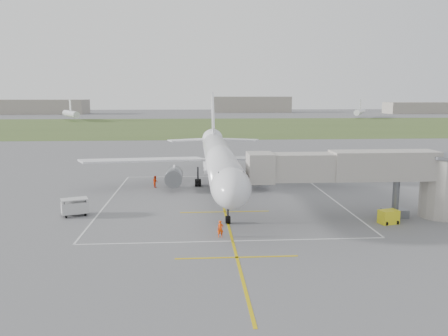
{
  "coord_description": "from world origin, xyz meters",
  "views": [
    {
      "loc": [
        -3.28,
        -57.42,
        12.93
      ],
      "look_at": [
        0.31,
        -4.0,
        4.0
      ],
      "focal_mm": 35.0,
      "sensor_mm": 36.0,
      "label": 1
    }
  ],
  "objects": [
    {
      "name": "ramp_worker_wing",
      "position": [
        -8.96,
        3.87,
        0.84
      ],
      "size": [
        0.94,
        1.01,
        1.68
      ],
      "primitive_type": "imported",
      "rotation": [
        0.0,
        0.0,
        2.04
      ],
      "color": "red",
      "rests_on": "ground"
    },
    {
      "name": "ground",
      "position": [
        0.0,
        0.0,
        0.0
      ],
      "size": [
        700.0,
        700.0,
        0.0
      ],
      "primitive_type": "plane",
      "color": "#5A5A5C",
      "rests_on": "ground"
    },
    {
      "name": "baggage_cart",
      "position": [
        -16.38,
        -10.48,
        0.97
      ],
      "size": [
        3.14,
        2.5,
        1.9
      ],
      "rotation": [
        0.0,
        0.0,
        0.36
      ],
      "color": "#B7B7B7",
      "rests_on": "ground"
    },
    {
      "name": "jet_bridge",
      "position": [
        15.72,
        -13.5,
        4.74
      ],
      "size": [
        23.4,
        5.0,
        7.2
      ],
      "color": "gray",
      "rests_on": "ground"
    },
    {
      "name": "ramp_worker_nose",
      "position": [
        -1.02,
        -18.82,
        0.79
      ],
      "size": [
        0.59,
        0.4,
        1.57
      ],
      "primitive_type": "imported",
      "rotation": [
        0.0,
        0.0,
        0.05
      ],
      "color": "#FF4608",
      "rests_on": "ground"
    },
    {
      "name": "grass_strip",
      "position": [
        0.0,
        130.0,
        0.01
      ],
      "size": [
        700.0,
        120.0,
        0.02
      ],
      "primitive_type": "cube",
      "color": "#445A27",
      "rests_on": "ground"
    },
    {
      "name": "distant_hangars",
      "position": [
        -16.15,
        265.19,
        5.17
      ],
      "size": [
        345.0,
        49.0,
        12.0
      ],
      "color": "gray",
      "rests_on": "ground"
    },
    {
      "name": "distant_aircraft",
      "position": [
        12.66,
        183.11,
        3.59
      ],
      "size": [
        176.91,
        47.26,
        8.85
      ],
      "color": "silver",
      "rests_on": "ground"
    },
    {
      "name": "gpu_unit",
      "position": [
        16.36,
        -15.62,
        0.69
      ],
      "size": [
        2.12,
        1.71,
        1.4
      ],
      "rotation": [
        0.0,
        0.0,
        0.25
      ],
      "color": "yellow",
      "rests_on": "ground"
    },
    {
      "name": "apron_markings",
      "position": [
        0.0,
        -5.82,
        0.01
      ],
      "size": [
        28.2,
        60.0,
        0.01
      ],
      "color": "gold",
      "rests_on": "ground"
    },
    {
      "name": "airliner",
      "position": [
        -0.0,
        0.75,
        4.39
      ],
      "size": [
        38.93,
        46.75,
        13.52
      ],
      "color": "silver",
      "rests_on": "ground"
    }
  ]
}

